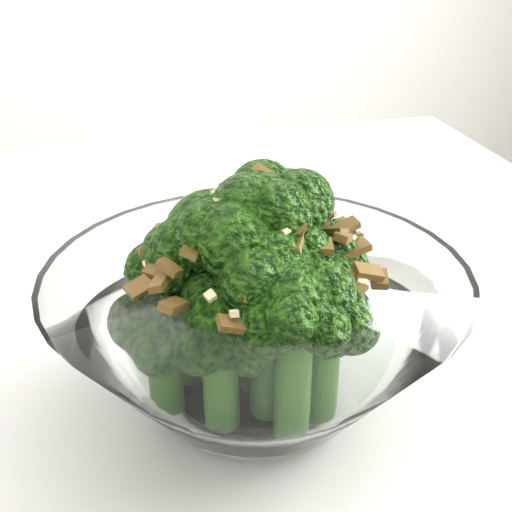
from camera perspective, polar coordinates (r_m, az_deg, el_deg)
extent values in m
cylinder|color=white|center=(1.17, 10.41, -9.04)|extent=(0.04, 0.04, 0.71)
cylinder|color=white|center=(0.46, 0.00, -11.09)|extent=(0.10, 0.10, 0.01)
cylinder|color=#2A5C18|center=(0.43, 0.00, -5.05)|extent=(0.02, 0.02, 0.10)
sphere|color=#285D11|center=(0.40, 0.00, 2.66)|extent=(0.06, 0.06, 0.06)
cylinder|color=#2A5C18|center=(0.45, 1.42, -3.70)|extent=(0.02, 0.02, 0.09)
sphere|color=#285D11|center=(0.42, 1.51, 3.02)|extent=(0.05, 0.05, 0.05)
cylinder|color=#2A5C18|center=(0.44, -3.28, -5.27)|extent=(0.02, 0.02, 0.09)
sphere|color=#285D11|center=(0.41, -3.49, 1.46)|extent=(0.06, 0.06, 0.06)
cylinder|color=#2A5C18|center=(0.41, 0.95, -8.01)|extent=(0.02, 0.02, 0.08)
sphere|color=#285D11|center=(0.38, 1.01, -1.36)|extent=(0.05, 0.05, 0.05)
cylinder|color=#2A5C18|center=(0.45, 5.01, -6.05)|extent=(0.02, 0.02, 0.07)
sphere|color=#285D11|center=(0.42, 5.26, -0.89)|extent=(0.05, 0.05, 0.05)
cylinder|color=#2A5C18|center=(0.44, -5.55, -6.39)|extent=(0.02, 0.02, 0.06)
sphere|color=#285D11|center=(0.42, -5.82, -1.37)|extent=(0.05, 0.05, 0.05)
cylinder|color=#2A5C18|center=(0.41, 5.21, -9.61)|extent=(0.02, 0.02, 0.06)
sphere|color=#285D11|center=(0.39, 5.48, -4.67)|extent=(0.05, 0.05, 0.05)
cylinder|color=#2A5C18|center=(0.41, -2.81, -10.44)|extent=(0.02, 0.02, 0.06)
sphere|color=#285D11|center=(0.38, -2.94, -5.67)|extent=(0.05, 0.05, 0.05)
cylinder|color=#2A5C18|center=(0.48, 4.99, -4.59)|extent=(0.02, 0.02, 0.05)
sphere|color=#285D11|center=(0.46, 5.17, -0.89)|extent=(0.05, 0.05, 0.05)
cylinder|color=#2A5C18|center=(0.43, -7.21, -9.70)|extent=(0.02, 0.02, 0.05)
sphere|color=#285D11|center=(0.41, -7.50, -5.79)|extent=(0.05, 0.05, 0.05)
cylinder|color=#2A5C18|center=(0.48, -0.78, -4.13)|extent=(0.02, 0.02, 0.05)
sphere|color=#285D11|center=(0.47, -0.81, -0.30)|extent=(0.05, 0.05, 0.05)
cylinder|color=#2A5C18|center=(0.39, 2.94, -10.21)|extent=(0.02, 0.02, 0.08)
sphere|color=#285D11|center=(0.36, 3.12, -4.04)|extent=(0.04, 0.04, 0.04)
cube|color=olive|center=(0.47, -2.69, 3.20)|extent=(0.02, 0.02, 0.01)
cube|color=olive|center=(0.43, 5.20, 3.25)|extent=(0.02, 0.02, 0.01)
cube|color=olive|center=(0.40, 6.98, 1.51)|extent=(0.02, 0.02, 0.01)
cube|color=olive|center=(0.40, -3.39, 4.26)|extent=(0.02, 0.02, 0.01)
cube|color=olive|center=(0.44, -3.63, 4.01)|extent=(0.01, 0.02, 0.01)
cube|color=olive|center=(0.41, -1.38, 5.90)|extent=(0.02, 0.02, 0.00)
cube|color=olive|center=(0.38, 3.35, 2.31)|extent=(0.01, 0.02, 0.01)
cube|color=olive|center=(0.45, -6.28, 2.10)|extent=(0.01, 0.02, 0.01)
cube|color=olive|center=(0.40, 9.81, -1.79)|extent=(0.01, 0.02, 0.00)
cube|color=olive|center=(0.41, 3.36, 4.27)|extent=(0.02, 0.01, 0.01)
cube|color=olive|center=(0.40, 8.03, 0.31)|extent=(0.02, 0.01, 0.01)
cube|color=olive|center=(0.38, -3.31, 3.81)|extent=(0.02, 0.02, 0.01)
cube|color=olive|center=(0.38, -5.26, 0.43)|extent=(0.01, 0.02, 0.01)
cube|color=olive|center=(0.43, -1.99, 4.72)|extent=(0.01, 0.02, 0.01)
cube|color=olive|center=(0.39, 4.57, 2.65)|extent=(0.02, 0.02, 0.01)
cube|color=olive|center=(0.36, -0.24, -2.87)|extent=(0.01, 0.02, 0.01)
cube|color=olive|center=(0.43, -2.77, 4.38)|extent=(0.01, 0.02, 0.01)
cube|color=olive|center=(0.44, -7.66, 1.91)|extent=(0.02, 0.02, 0.00)
cube|color=olive|center=(0.46, 1.06, 3.36)|extent=(0.02, 0.02, 0.01)
cube|color=olive|center=(0.45, 7.58, 1.61)|extent=(0.01, 0.01, 0.01)
cube|color=olive|center=(0.46, -3.50, 3.86)|extent=(0.01, 0.02, 0.01)
cube|color=olive|center=(0.40, 4.58, 2.67)|extent=(0.02, 0.01, 0.01)
cube|color=olive|center=(0.38, 5.60, 0.80)|extent=(0.01, 0.02, 0.00)
cube|color=olive|center=(0.35, -1.77, -5.50)|extent=(0.02, 0.01, 0.01)
cube|color=olive|center=(0.40, -2.09, 5.78)|extent=(0.01, 0.02, 0.01)
cube|color=olive|center=(0.39, 0.86, 6.41)|extent=(0.02, 0.02, 0.01)
cube|color=olive|center=(0.44, -0.21, 4.93)|extent=(0.02, 0.02, 0.01)
cube|color=olive|center=(0.44, -6.81, 2.13)|extent=(0.02, 0.02, 0.01)
cube|color=olive|center=(0.47, 2.55, 3.05)|extent=(0.02, 0.01, 0.01)
cube|color=olive|center=(0.39, 8.97, -1.24)|extent=(0.02, 0.01, 0.01)
cube|color=olive|center=(0.46, -0.83, 3.59)|extent=(0.02, 0.01, 0.01)
cube|color=olive|center=(0.44, 6.76, 2.44)|extent=(0.02, 0.02, 0.01)
cube|color=olive|center=(0.38, 1.94, 4.66)|extent=(0.01, 0.02, 0.01)
cube|color=olive|center=(0.38, -4.53, 2.64)|extent=(0.02, 0.02, 0.01)
cube|color=olive|center=(0.38, -6.96, -0.92)|extent=(0.01, 0.01, 0.01)
cube|color=olive|center=(0.44, 1.66, 4.38)|extent=(0.02, 0.02, 0.00)
cube|color=olive|center=(0.42, 3.60, 4.42)|extent=(0.01, 0.02, 0.01)
cube|color=olive|center=(0.41, 6.15, 1.91)|extent=(0.02, 0.02, 0.01)
cube|color=olive|center=(0.38, 7.79, -2.16)|extent=(0.02, 0.02, 0.01)
cube|color=olive|center=(0.41, 7.03, 2.25)|extent=(0.02, 0.01, 0.01)
cube|color=olive|center=(0.36, -6.62, -3.96)|extent=(0.02, 0.02, 0.01)
cube|color=olive|center=(0.42, 6.73, 1.95)|extent=(0.02, 0.01, 0.01)
cube|color=olive|center=(0.43, 8.39, 0.96)|extent=(0.01, 0.02, 0.00)
cube|color=olive|center=(0.39, -7.98, -1.34)|extent=(0.02, 0.01, 0.01)
cube|color=olive|center=(0.41, -8.34, 0.24)|extent=(0.02, 0.01, 0.01)
cube|color=olive|center=(0.44, 0.81, 4.46)|extent=(0.01, 0.02, 0.01)
cube|color=olive|center=(0.37, 3.04, 0.86)|extent=(0.02, 0.02, 0.01)
cube|color=olive|center=(0.43, -4.20, 3.51)|extent=(0.02, 0.02, 0.01)
cube|color=olive|center=(0.41, 4.30, 3.45)|extent=(0.02, 0.02, 0.01)
cube|color=olive|center=(0.38, -9.31, -2.48)|extent=(0.02, 0.02, 0.01)
cube|color=olive|center=(0.37, -7.75, -2.18)|extent=(0.01, 0.02, 0.01)
cube|color=beige|center=(0.46, 0.28, 3.88)|extent=(0.01, 0.01, 0.01)
cube|color=beige|center=(0.38, -3.04, 4.36)|extent=(0.01, 0.01, 0.01)
cube|color=beige|center=(0.43, -2.62, 4.71)|extent=(0.01, 0.01, 0.01)
cube|color=beige|center=(0.41, 4.92, 3.80)|extent=(0.01, 0.01, 0.01)
cube|color=beige|center=(0.36, -3.67, -3.20)|extent=(0.01, 0.01, 0.01)
cube|color=beige|center=(0.43, -0.03, 5.26)|extent=(0.01, 0.01, 0.01)
cube|color=beige|center=(0.46, 0.93, 3.97)|extent=(0.01, 0.00, 0.00)
cube|color=beige|center=(0.37, 2.35, 2.04)|extent=(0.01, 0.01, 0.01)
cube|color=beige|center=(0.41, 7.74, 1.45)|extent=(0.00, 0.01, 0.00)
cube|color=beige|center=(0.42, -1.10, 5.06)|extent=(0.01, 0.01, 0.01)
cube|color=beige|center=(0.45, 5.32, 2.86)|extent=(0.01, 0.01, 0.01)
cube|color=beige|center=(0.43, -0.04, 5.09)|extent=(0.01, 0.01, 0.00)
cube|color=beige|center=(0.42, 3.54, 4.44)|extent=(0.01, 0.01, 0.01)
cube|color=beige|center=(0.44, -4.54, 3.28)|extent=(0.01, 0.01, 0.01)
cube|color=beige|center=(0.40, 2.34, 5.11)|extent=(0.01, 0.01, 0.01)
cube|color=beige|center=(0.41, -5.67, 2.69)|extent=(0.01, 0.01, 0.01)
cube|color=beige|center=(0.35, -1.76, -4.62)|extent=(0.00, 0.01, 0.00)
cube|color=beige|center=(0.46, 2.66, 3.86)|extent=(0.01, 0.01, 0.01)
cube|color=beige|center=(0.41, -1.13, 5.28)|extent=(0.01, 0.01, 0.01)
cube|color=beige|center=(0.38, 8.42, -2.02)|extent=(0.01, 0.01, 0.01)
cube|color=beige|center=(0.40, -8.65, -0.70)|extent=(0.01, 0.01, 0.01)
cube|color=beige|center=(0.36, -1.36, -0.45)|extent=(0.00, 0.00, 0.00)
cube|color=beige|center=(0.38, -0.62, 3.46)|extent=(0.01, 0.01, 0.01)
cube|color=beige|center=(0.39, 3.24, 4.01)|extent=(0.00, 0.00, 0.00)
cube|color=beige|center=(0.39, -3.24, 5.01)|extent=(0.01, 0.01, 0.00)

